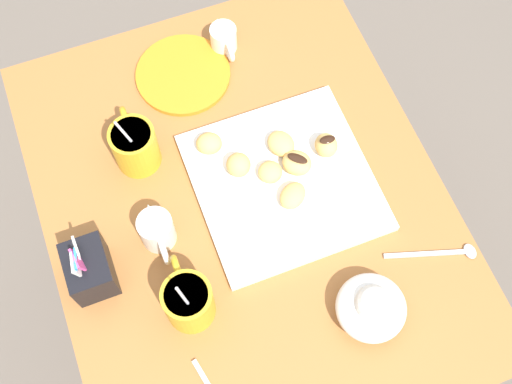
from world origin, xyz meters
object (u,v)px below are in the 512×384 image
saucer_orange_left (183,74)px  beignet_0 (293,196)px  beignet_6 (281,144)px  beignet_5 (238,165)px  cream_pitcher_white (157,231)px  pastry_plate_square (283,182)px  beignet_1 (326,145)px  coffee_mug_mustard_left (188,300)px  ice_cream_bowl (372,307)px  beignet_2 (297,163)px  coffee_mug_mustard_right (134,145)px  sugar_caddy (89,269)px  dining_table (246,233)px  chocolate_sauce_pitcher (224,38)px  beignet_4 (270,172)px  beignet_3 (209,143)px

saucer_orange_left → beignet_0: (-0.33, -0.10, 0.03)m
beignet_6 → beignet_5: bearing=100.2°
cream_pitcher_white → beignet_5: size_ratio=2.30×
pastry_plate_square → cream_pitcher_white: 0.24m
saucer_orange_left → beignet_1: bearing=-143.6°
coffee_mug_mustard_left → ice_cream_bowl: 0.30m
pastry_plate_square → ice_cream_bowl: size_ratio=2.68×
pastry_plate_square → beignet_2: (0.02, -0.03, 0.02)m
coffee_mug_mustard_right → sugar_caddy: size_ratio=1.36×
beignet_1 → beignet_6: bearing=64.6°
dining_table → cream_pitcher_white: size_ratio=8.38×
sugar_caddy → ice_cream_bowl: size_ratio=0.92×
beignet_1 → pastry_plate_square: bearing=107.1°
sugar_caddy → chocolate_sauce_pitcher: bearing=-44.8°
sugar_caddy → chocolate_sauce_pitcher: 0.52m
pastry_plate_square → chocolate_sauce_pitcher: size_ratio=3.37×
dining_table → coffee_mug_mustard_left: size_ratio=5.70×
beignet_6 → chocolate_sauce_pitcher: bearing=4.0°
cream_pitcher_white → beignet_2: size_ratio=1.96×
beignet_0 → beignet_2: 0.06m
saucer_orange_left → beignet_4: beignet_4 is taller
dining_table → beignet_3: size_ratio=18.48×
beignet_5 → beignet_6: 0.09m
beignet_3 → beignet_6: 0.13m
coffee_mug_mustard_right → beignet_4: (-0.13, -0.21, -0.02)m
coffee_mug_mustard_left → coffee_mug_mustard_right: size_ratio=1.07×
dining_table → saucer_orange_left: saucer_orange_left is taller
saucer_orange_left → beignet_2: bearing=-154.6°
ice_cream_bowl → beignet_4: size_ratio=2.65×
coffee_mug_mustard_right → beignet_3: 0.13m
beignet_4 → beignet_5: size_ratio=0.96×
pastry_plate_square → beignet_5: bearing=54.6°
sugar_caddy → beignet_1: 0.46m
saucer_orange_left → beignet_6: beignet_6 is taller
beignet_0 → beignet_3: 0.18m
sugar_caddy → beignet_2: bearing=-80.9°
beignet_0 → beignet_3: bearing=34.7°
coffee_mug_mustard_left → dining_table: bearing=-45.4°
pastry_plate_square → coffee_mug_mustard_left: bearing=124.6°
saucer_orange_left → beignet_2: 0.30m
sugar_caddy → beignet_2: size_ratio=1.99×
beignet_2 → beignet_3: bearing=55.4°
coffee_mug_mustard_left → beignet_1: size_ratio=3.36×
saucer_orange_left → beignet_1: (-0.26, -0.19, 0.03)m
coffee_mug_mustard_right → beignet_3: bearing=-105.6°
coffee_mug_mustard_right → beignet_1: coffee_mug_mustard_right is taller
beignet_3 → saucer_orange_left: bearing=-1.9°
ice_cream_bowl → beignet_6: (0.33, 0.02, -0.01)m
beignet_1 → beignet_3: beignet_1 is taller
beignet_5 → saucer_orange_left: bearing=6.8°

